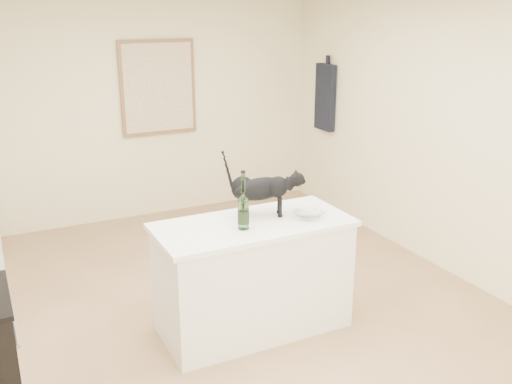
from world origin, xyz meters
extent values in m
plane|color=#A9815A|center=(0.00, 0.00, 0.00)|extent=(5.50, 5.50, 0.00)
plane|color=beige|center=(0.00, 2.75, 1.30)|extent=(4.50, 0.00, 4.50)
plane|color=beige|center=(2.25, 0.00, 1.30)|extent=(0.00, 5.50, 5.50)
cube|color=white|center=(0.10, -0.20, 0.43)|extent=(1.44, 0.67, 0.86)
cube|color=white|center=(0.10, -0.20, 0.88)|extent=(1.50, 0.70, 0.04)
cube|color=brown|center=(0.30, 2.72, 1.55)|extent=(0.90, 0.03, 1.10)
cube|color=beige|center=(0.30, 2.70, 1.55)|extent=(0.82, 0.00, 1.02)
cube|color=black|center=(2.19, 2.05, 1.40)|extent=(0.08, 0.34, 0.80)
cylinder|color=#265E25|center=(-0.02, -0.29, 1.10)|extent=(0.11, 0.11, 0.39)
imported|color=white|center=(0.52, -0.31, 0.93)|extent=(0.28, 0.28, 0.06)
camera|label=1|loc=(-1.69, -3.83, 2.46)|focal=40.18mm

